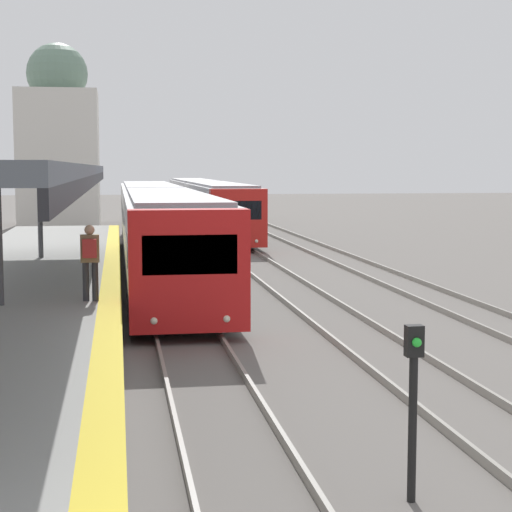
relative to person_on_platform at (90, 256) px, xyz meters
The scene contains 5 objects.
person_on_platform is the anchor object (origin of this frame).
train_near 15.60m from the person_on_platform, 82.16° to the left, with size 2.65×31.94×3.07m.
train_far 34.74m from the person_on_platform, 80.12° to the left, with size 2.57×30.55×3.02m.
signal_post_near 10.41m from the person_on_platform, 67.90° to the right, with size 0.20×0.21×2.07m.
distant_domed_building 40.89m from the person_on_platform, 94.58° to the left, with size 5.27×5.27×12.12m.
Camera 1 is at (-1.51, -3.66, 3.84)m, focal length 60.00 mm.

